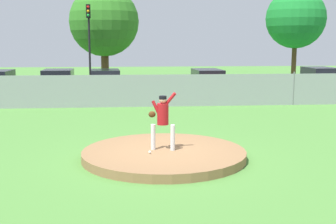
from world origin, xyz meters
TOP-DOWN VIEW (x-y plane):
  - ground_plane at (0.00, 6.00)m, footprint 80.00×80.00m
  - asphalt_strip at (0.00, 14.50)m, footprint 44.00×7.00m
  - pitchers_mound at (0.00, 0.00)m, footprint 4.63×4.63m
  - pitcher_youth at (-0.04, 0.03)m, footprint 0.78×0.32m
  - baseball at (-0.42, -0.34)m, footprint 0.07×0.07m
  - chainlink_fence at (0.00, 10.00)m, footprint 37.86×0.07m
  - parked_car_silver at (10.94, 14.52)m, footprint 1.83×4.26m
  - parked_car_white at (-2.41, 14.72)m, footprint 2.15×4.35m
  - parked_car_charcoal at (-5.25, 14.96)m, footprint 2.02×4.09m
  - parked_car_red at (3.90, 14.96)m, footprint 2.02×4.78m
  - traffic_cone_orange at (-7.24, 11.64)m, footprint 0.40×0.40m
  - traffic_light_near at (-3.63, 18.30)m, footprint 0.28×0.46m
  - tree_broad_left at (-2.77, 21.45)m, footprint 5.17×5.17m
  - tree_slender_far at (12.26, 22.38)m, footprint 4.71×4.71m

SIDE VIEW (x-z plane):
  - ground_plane at x=0.00m, z-range 0.00..0.00m
  - asphalt_strip at x=0.00m, z-range 0.00..0.01m
  - pitchers_mound at x=0.00m, z-range 0.00..0.24m
  - traffic_cone_orange at x=-7.24m, z-range -0.01..0.54m
  - baseball at x=-0.42m, z-range 0.24..0.31m
  - parked_car_red at x=3.90m, z-range -0.03..1.54m
  - parked_car_white at x=-2.41m, z-range -0.04..1.56m
  - parked_car_charcoal at x=-5.25m, z-range -0.04..1.57m
  - parked_car_silver at x=10.94m, z-range -0.04..1.65m
  - chainlink_fence at x=0.00m, z-range -0.05..1.68m
  - pitcher_youth at x=-0.04m, z-range 0.36..2.01m
  - traffic_light_near at x=-3.63m, z-range 0.99..6.71m
  - tree_broad_left at x=-2.77m, z-range 1.06..8.39m
  - tree_slender_far at x=12.26m, z-range 1.35..8.78m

